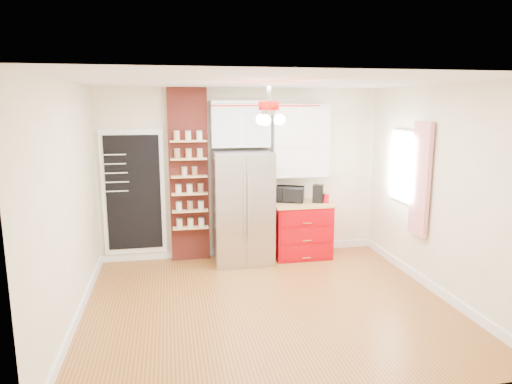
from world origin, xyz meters
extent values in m
plane|color=#986426|center=(0.00, 0.00, 0.00)|extent=(4.50, 4.50, 0.00)
plane|color=white|center=(0.00, 0.00, 2.70)|extent=(4.50, 4.50, 0.00)
cube|color=#FBEECA|center=(0.00, 2.00, 1.35)|extent=(4.50, 0.02, 2.70)
cube|color=#FBEECA|center=(0.00, -2.00, 1.35)|extent=(4.50, 0.02, 2.70)
cube|color=#FBEECA|center=(-2.25, 0.00, 1.35)|extent=(0.02, 4.00, 2.70)
cube|color=#FBEECA|center=(2.25, 0.00, 1.35)|extent=(0.02, 4.00, 2.70)
cube|color=white|center=(-1.70, 1.97, 1.10)|extent=(0.95, 0.04, 1.95)
cube|color=black|center=(-1.70, 1.95, 1.10)|extent=(0.82, 0.02, 1.78)
cube|color=maroon|center=(-0.85, 1.92, 1.35)|extent=(0.60, 0.16, 2.70)
cube|color=#A7A6AB|center=(-0.05, 1.63, 0.88)|extent=(0.90, 0.70, 1.75)
cube|color=white|center=(-0.05, 1.82, 2.15)|extent=(0.90, 0.35, 0.70)
cube|color=#A30008|center=(0.92, 1.68, 0.43)|extent=(0.90, 0.60, 0.86)
cube|color=tan|center=(0.92, 1.68, 0.88)|extent=(0.94, 0.64, 0.04)
cube|color=white|center=(0.92, 1.85, 1.88)|extent=(0.90, 0.30, 1.15)
cube|color=white|center=(2.23, 0.90, 1.55)|extent=(0.04, 0.75, 1.05)
cube|color=red|center=(2.18, 0.35, 1.45)|extent=(0.06, 0.40, 1.55)
cylinder|color=silver|center=(0.00, 0.00, 2.55)|extent=(0.05, 0.05, 0.20)
cylinder|color=#A8110A|center=(0.00, 0.00, 2.43)|extent=(0.24, 0.24, 0.10)
sphere|color=white|center=(0.00, 0.00, 2.27)|extent=(0.13, 0.13, 0.13)
imported|color=black|center=(0.75, 1.78, 1.02)|extent=(0.52, 0.44, 0.24)
cube|color=black|center=(1.18, 1.65, 1.04)|extent=(0.23, 0.24, 0.28)
cylinder|color=#AF0913|center=(1.29, 1.58, 0.97)|extent=(0.12, 0.12, 0.15)
cylinder|color=#B4110A|center=(1.29, 1.71, 0.96)|extent=(0.11, 0.11, 0.13)
cylinder|color=beige|center=(-0.92, 1.81, 1.43)|extent=(0.10, 0.10, 0.12)
cylinder|color=#906B49|center=(-0.76, 1.78, 1.43)|extent=(0.11, 0.11, 0.12)
camera|label=1|loc=(-1.15, -5.18, 2.45)|focal=32.00mm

